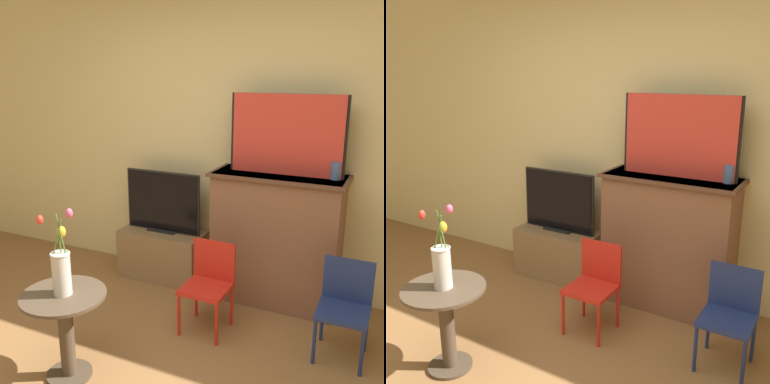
# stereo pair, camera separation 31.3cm
# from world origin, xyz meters

# --- Properties ---
(wall_back) EXTENTS (8.00, 0.06, 2.70)m
(wall_back) POSITION_xyz_m (0.00, 2.13, 1.35)
(wall_back) COLOR beige
(wall_back) RESTS_ON ground
(fireplace_mantel) EXTENTS (1.06, 0.46, 1.08)m
(fireplace_mantel) POSITION_xyz_m (0.45, 1.89, 0.56)
(fireplace_mantel) COLOR brown
(fireplace_mantel) RESTS_ON ground
(painting) EXTENTS (0.89, 0.03, 0.62)m
(painting) POSITION_xyz_m (0.49, 1.90, 1.39)
(painting) COLOR black
(painting) RESTS_ON fireplace_mantel
(mantel_candle) EXTENTS (0.07, 0.07, 0.13)m
(mantel_candle) POSITION_xyz_m (0.87, 1.89, 1.15)
(mantel_candle) COLOR #4C6699
(mantel_candle) RESTS_ON fireplace_mantel
(tv_stand) EXTENTS (0.77, 0.39, 0.45)m
(tv_stand) POSITION_xyz_m (-0.60, 1.88, 0.22)
(tv_stand) COLOR olive
(tv_stand) RESTS_ON ground
(tv_monitor) EXTENTS (0.72, 0.12, 0.56)m
(tv_monitor) POSITION_xyz_m (-0.60, 1.89, 0.72)
(tv_monitor) COLOR black
(tv_monitor) RESTS_ON tv_stand
(chair_red) EXTENTS (0.33, 0.33, 0.65)m
(chair_red) POSITION_xyz_m (0.12, 1.28, 0.38)
(chair_red) COLOR red
(chair_red) RESTS_ON ground
(chair_blue) EXTENTS (0.33, 0.33, 0.65)m
(chair_blue) POSITION_xyz_m (1.07, 1.37, 0.38)
(chair_blue) COLOR navy
(chair_blue) RESTS_ON ground
(side_table) EXTENTS (0.52, 0.52, 0.57)m
(side_table) POSITION_xyz_m (-0.44, 0.38, 0.37)
(side_table) COLOR #4C3D2D
(side_table) RESTS_ON ground
(vase_tulips) EXTENTS (0.20, 0.13, 0.53)m
(vase_tulips) POSITION_xyz_m (-0.45, 0.38, 0.74)
(vase_tulips) COLOR beige
(vase_tulips) RESTS_ON side_table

